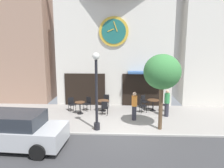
# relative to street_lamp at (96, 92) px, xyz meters

# --- Properties ---
(ground_plane) EXTENTS (27.52, 11.05, 0.13)m
(ground_plane) POSITION_rel_street_lamp_xyz_m (1.44, -0.90, -2.05)
(ground_plane) COLOR gray
(clock_building) EXTENTS (8.29, 3.48, 9.84)m
(clock_building) POSITION_rel_street_lamp_xyz_m (0.70, 5.72, 3.07)
(clock_building) COLOR silver
(clock_building) RESTS_ON ground_plane
(neighbor_building_left) EXTENTS (6.51, 3.57, 15.31)m
(neighbor_building_left) POSITION_rel_street_lamp_xyz_m (-7.48, 6.41, 5.63)
(neighbor_building_left) COLOR #9E7A66
(neighbor_building_left) RESTS_ON ground_plane
(street_lamp) EXTENTS (0.36, 0.36, 3.99)m
(street_lamp) POSITION_rel_street_lamp_xyz_m (0.00, 0.00, 0.00)
(street_lamp) COLOR black
(street_lamp) RESTS_ON ground_plane
(street_tree) EXTENTS (1.87, 1.68, 3.92)m
(street_tree) POSITION_rel_street_lamp_xyz_m (3.29, 0.21, 0.97)
(street_tree) COLOR brown
(street_tree) RESTS_ON ground_plane
(cafe_table_near_door) EXTENTS (0.62, 0.62, 0.77)m
(cafe_table_near_door) POSITION_rel_street_lamp_xyz_m (-1.36, 2.53, -1.52)
(cafe_table_near_door) COLOR black
(cafe_table_near_door) RESTS_ON ground_plane
(cafe_table_rightmost) EXTENTS (0.80, 0.80, 0.72)m
(cafe_table_rightmost) POSITION_rel_street_lamp_xyz_m (0.06, 3.15, -1.49)
(cafe_table_rightmost) COLOR black
(cafe_table_rightmost) RESTS_ON ground_plane
(cafe_table_center) EXTENTS (0.78, 0.78, 0.75)m
(cafe_table_center) POSITION_rel_street_lamp_xyz_m (3.36, 3.34, -1.47)
(cafe_table_center) COLOR black
(cafe_table_center) RESTS_ON ground_plane
(cafe_chair_curbside) EXTENTS (0.43, 0.43, 0.90)m
(cafe_chair_curbside) POSITION_rel_street_lamp_xyz_m (0.20, 3.98, -1.50)
(cafe_chair_curbside) COLOR black
(cafe_chair_curbside) RESTS_ON ground_plane
(cafe_chair_near_tree) EXTENTS (0.41, 0.41, 0.90)m
(cafe_chair_near_tree) POSITION_rel_street_lamp_xyz_m (0.22, 2.32, -1.50)
(cafe_chair_near_tree) COLOR black
(cafe_chair_near_tree) RESTS_ON ground_plane
(cafe_chair_left_end) EXTENTS (0.44, 0.44, 0.90)m
(cafe_chair_left_end) POSITION_rel_street_lamp_xyz_m (4.16, 3.26, -1.50)
(cafe_chair_left_end) COLOR black
(cafe_chair_left_end) RESTS_ON ground_plane
(cafe_chair_under_awning) EXTENTS (0.56, 0.56, 0.90)m
(cafe_chair_under_awning) POSITION_rel_street_lamp_xyz_m (-2.04, 3.08, -1.50)
(cafe_chair_under_awning) COLOR black
(cafe_chair_under_awning) RESTS_ON ground_plane
(cafe_chair_facing_wall) EXTENTS (0.49, 0.49, 0.90)m
(cafe_chair_facing_wall) POSITION_rel_street_lamp_xyz_m (2.59, 2.95, -1.50)
(cafe_chair_facing_wall) COLOR black
(cafe_chair_facing_wall) RESTS_ON ground_plane
(cafe_chair_by_entrance) EXTENTS (0.56, 0.56, 0.90)m
(cafe_chair_by_entrance) POSITION_rel_street_lamp_xyz_m (2.82, 3.97, -1.50)
(cafe_chair_by_entrance) COLOR black
(cafe_chair_by_entrance) RESTS_ON ground_plane
(cafe_chair_right_end) EXTENTS (0.56, 0.56, 0.90)m
(cafe_chair_right_end) POSITION_rel_street_lamp_xyz_m (-0.99, 3.28, -1.50)
(cafe_chair_right_end) COLOR black
(cafe_chair_right_end) RESTS_ON ground_plane
(pedestrian_green) EXTENTS (0.42, 0.42, 1.67)m
(pedestrian_green) POSITION_rel_street_lamp_xyz_m (4.03, 2.27, -1.16)
(pedestrian_green) COLOR #2D2D38
(pedestrian_green) RESTS_ON ground_plane
(pedestrian_orange) EXTENTS (0.45, 0.45, 1.67)m
(pedestrian_orange) POSITION_rel_street_lamp_xyz_m (2.01, 1.54, -1.16)
(pedestrian_orange) COLOR #2D2D38
(pedestrian_orange) RESTS_ON ground_plane
(parked_car_silver) EXTENTS (4.40, 2.22, 1.55)m
(parked_car_silver) POSITION_rel_street_lamp_xyz_m (-3.30, -2.10, -1.26)
(parked_car_silver) COLOR #B7BABF
(parked_car_silver) RESTS_ON ground_plane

